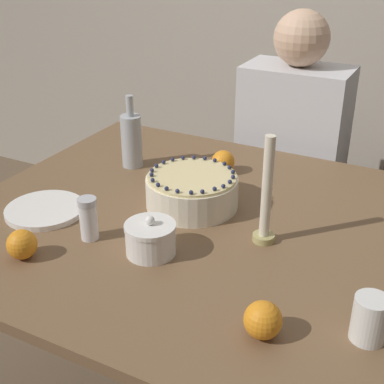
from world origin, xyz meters
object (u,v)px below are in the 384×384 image
(cake, at_px, (192,191))
(sugar_bowl, at_px, (151,238))
(bottle, at_px, (132,140))
(candle, at_px, (266,200))
(person_man_blue_shirt, at_px, (288,186))
(sugar_shaker, at_px, (88,218))

(cake, distance_m, sugar_bowl, 0.27)
(cake, relative_size, bottle, 1.09)
(candle, bearing_deg, cake, 161.46)
(cake, relative_size, person_man_blue_shirt, 0.21)
(sugar_bowl, xyz_separation_m, candle, (0.23, 0.18, 0.08))
(bottle, bearing_deg, sugar_bowl, -52.17)
(cake, xyz_separation_m, sugar_bowl, (0.02, -0.27, -0.01))
(sugar_bowl, xyz_separation_m, bottle, (-0.34, 0.43, 0.05))
(cake, relative_size, candle, 0.92)
(sugar_shaker, relative_size, candle, 0.40)
(sugar_bowl, bearing_deg, cake, 95.04)
(person_man_blue_shirt, bearing_deg, bottle, 54.89)
(sugar_bowl, xyz_separation_m, person_man_blue_shirt, (0.05, 0.98, -0.27))
(sugar_shaker, distance_m, person_man_blue_shirt, 1.06)
(cake, height_order, person_man_blue_shirt, person_man_blue_shirt)
(bottle, relative_size, person_man_blue_shirt, 0.20)
(person_man_blue_shirt, bearing_deg, sugar_bowl, 86.96)
(cake, xyz_separation_m, sugar_shaker, (-0.15, -0.28, 0.01))
(candle, relative_size, person_man_blue_shirt, 0.23)
(cake, bearing_deg, sugar_bowl, -84.96)
(bottle, height_order, person_man_blue_shirt, person_man_blue_shirt)
(bottle, xyz_separation_m, person_man_blue_shirt, (0.39, 0.55, -0.33))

